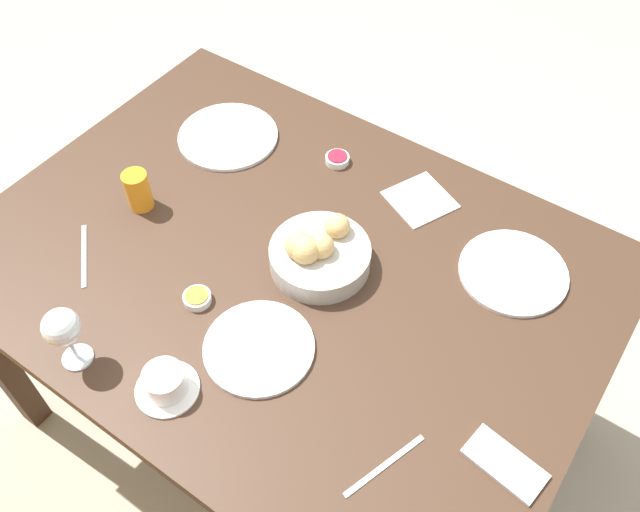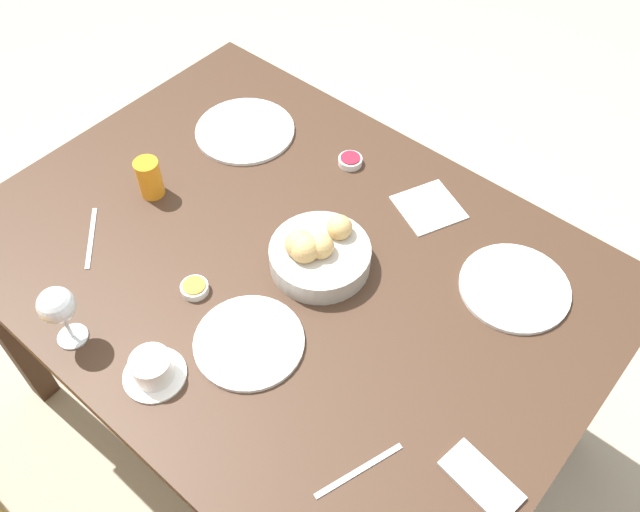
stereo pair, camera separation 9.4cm
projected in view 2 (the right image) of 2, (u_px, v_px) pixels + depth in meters
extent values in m
plane|color=#A89E89|center=(296.00, 410.00, 2.15)|extent=(10.00, 10.00, 0.00)
cube|color=#3D281C|center=(287.00, 264.00, 1.57)|extent=(1.43, 1.05, 0.03)
cube|color=#3D281C|center=(594.00, 374.00, 1.82)|extent=(0.06, 0.06, 0.74)
cube|color=#3D281C|center=(242.00, 154.00, 2.36)|extent=(0.06, 0.06, 0.74)
cube|color=#3D281C|center=(6.00, 328.00, 1.91)|extent=(0.06, 0.06, 0.74)
cylinder|color=#B2ADA3|center=(320.00, 257.00, 1.52)|extent=(0.23, 0.23, 0.05)
sphere|color=tan|center=(299.00, 244.00, 1.48)|extent=(0.07, 0.07, 0.07)
sphere|color=tan|center=(305.00, 249.00, 1.48)|extent=(0.07, 0.07, 0.07)
sphere|color=tan|center=(321.00, 246.00, 1.48)|extent=(0.06, 0.06, 0.06)
sphere|color=tan|center=(339.00, 227.00, 1.52)|extent=(0.06, 0.06, 0.06)
cylinder|color=white|center=(515.00, 287.00, 1.50)|extent=(0.25, 0.25, 0.01)
cylinder|color=white|center=(245.00, 131.00, 1.83)|extent=(0.27, 0.27, 0.01)
cylinder|color=white|center=(249.00, 342.00, 1.41)|extent=(0.23, 0.23, 0.01)
cylinder|color=orange|center=(149.00, 178.00, 1.65)|extent=(0.06, 0.06, 0.10)
cylinder|color=silver|center=(73.00, 337.00, 1.42)|extent=(0.06, 0.06, 0.00)
cylinder|color=silver|center=(67.00, 326.00, 1.39)|extent=(0.01, 0.01, 0.07)
sphere|color=silver|center=(56.00, 305.00, 1.33)|extent=(0.08, 0.08, 0.08)
cylinder|color=white|center=(155.00, 375.00, 1.36)|extent=(0.13, 0.13, 0.01)
cylinder|color=white|center=(153.00, 368.00, 1.34)|extent=(0.08, 0.08, 0.06)
cylinder|color=white|center=(350.00, 161.00, 1.74)|extent=(0.06, 0.06, 0.02)
cylinder|color=#A3192D|center=(350.00, 158.00, 1.74)|extent=(0.05, 0.05, 0.00)
cylinder|color=white|center=(195.00, 288.00, 1.49)|extent=(0.06, 0.06, 0.02)
cylinder|color=#C67F28|center=(194.00, 285.00, 1.48)|extent=(0.05, 0.05, 0.00)
cube|color=#B7B7BC|center=(359.00, 471.00, 1.24)|extent=(0.07, 0.18, 0.00)
cube|color=#B7B7BC|center=(91.00, 238.00, 1.59)|extent=(0.15, 0.14, 0.00)
cube|color=white|center=(429.00, 207.00, 1.65)|extent=(0.19, 0.19, 0.00)
cube|color=silver|center=(481.00, 480.00, 1.23)|extent=(0.16, 0.09, 0.01)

